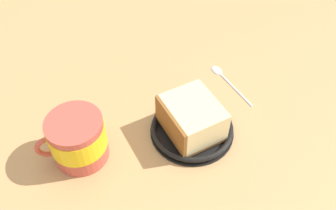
{
  "coord_description": "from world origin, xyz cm",
  "views": [
    {
      "loc": [
        -30.37,
        33.23,
        51.42
      ],
      "look_at": [
        0.81,
        2.39,
        3.0
      ],
      "focal_mm": 37.83,
      "sensor_mm": 36.0,
      "label": 1
    }
  ],
  "objects_px": {
    "teaspoon": "(223,76)",
    "tea_mug": "(77,138)",
    "small_plate": "(192,129)",
    "cake_slice": "(192,118)"
  },
  "relations": [
    {
      "from": "tea_mug",
      "to": "teaspoon",
      "type": "bearing_deg",
      "value": -98.4
    },
    {
      "from": "cake_slice",
      "to": "teaspoon",
      "type": "distance_m",
      "value": 0.17
    },
    {
      "from": "teaspoon",
      "to": "tea_mug",
      "type": "bearing_deg",
      "value": 81.6
    },
    {
      "from": "tea_mug",
      "to": "small_plate",
      "type": "bearing_deg",
      "value": -120.2
    },
    {
      "from": "small_plate",
      "to": "cake_slice",
      "type": "distance_m",
      "value": 0.03
    },
    {
      "from": "small_plate",
      "to": "tea_mug",
      "type": "bearing_deg",
      "value": 59.8
    },
    {
      "from": "tea_mug",
      "to": "teaspoon",
      "type": "xyz_separation_m",
      "value": [
        -0.05,
        -0.33,
        -0.04
      ]
    },
    {
      "from": "cake_slice",
      "to": "tea_mug",
      "type": "relative_size",
      "value": 1.09
    },
    {
      "from": "cake_slice",
      "to": "teaspoon",
      "type": "relative_size",
      "value": 0.92
    },
    {
      "from": "tea_mug",
      "to": "teaspoon",
      "type": "height_order",
      "value": "tea_mug"
    }
  ]
}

